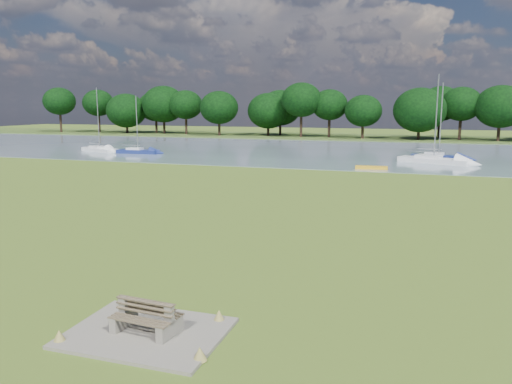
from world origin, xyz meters
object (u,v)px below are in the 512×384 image
(bench_pair, at_px, (146,318))
(sailboat_0, at_px, (137,150))
(sailboat_4, at_px, (99,148))
(sailboat_5, at_px, (438,155))
(kayak, at_px, (371,167))
(sailboat_3, at_px, (433,158))

(bench_pair, height_order, sailboat_0, sailboat_0)
(bench_pair, distance_m, sailboat_0, 52.61)
(sailboat_4, distance_m, sailboat_5, 42.94)
(bench_pair, xyz_separation_m, sailboat_0, (-27.61, 44.79, -0.00))
(sailboat_0, bearing_deg, sailboat_4, 169.28)
(sailboat_0, bearing_deg, bench_pair, -61.29)
(bench_pair, height_order, kayak, bench_pair)
(sailboat_5, bearing_deg, sailboat_0, -166.89)
(kayak, distance_m, sailboat_4, 37.25)
(sailboat_0, distance_m, sailboat_4, 6.42)
(sailboat_0, distance_m, sailboat_5, 36.68)
(bench_pair, xyz_separation_m, kayak, (2.47, 38.00, -0.29))
(bench_pair, bearing_deg, sailboat_0, 126.08)
(sailboat_4, bearing_deg, sailboat_0, 15.19)
(sailboat_3, bearing_deg, sailboat_0, -157.01)
(sailboat_3, height_order, sailboat_5, sailboat_3)
(sailboat_4, bearing_deg, sailboat_5, 27.11)
(sailboat_4, height_order, sailboat_5, sailboat_5)
(sailboat_4, bearing_deg, sailboat_3, 22.61)
(sailboat_3, bearing_deg, bench_pair, -78.28)
(bench_pair, bearing_deg, kayak, 90.70)
(kayak, bearing_deg, sailboat_0, 162.57)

